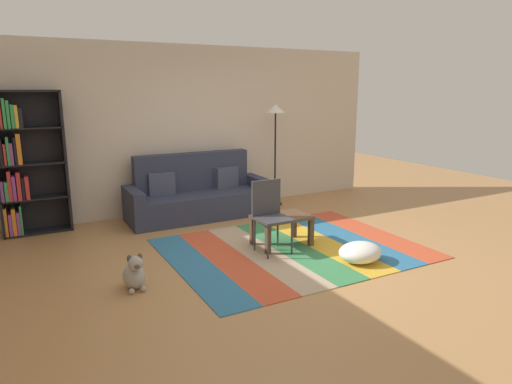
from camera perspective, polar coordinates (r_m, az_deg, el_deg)
The scene contains 11 objects.
ground_plane at distance 5.74m, azimuth 2.14°, elevation -7.63°, with size 14.00×14.00×0.00m, color #B27F4C.
back_wall at distance 7.71m, azimuth -7.51°, elevation 7.84°, with size 6.80×0.10×2.70m, color beige.
rug at distance 5.90m, azimuth 4.58°, elevation -7.06°, with size 3.11×2.44×0.01m.
couch at distance 7.31m, azimuth -7.29°, elevation -0.47°, with size 2.26×0.80×1.00m.
bookshelf at distance 7.01m, azimuth -27.27°, elevation 3.03°, with size 0.90×0.28×1.99m.
coffee_table at distance 5.90m, azimuth 3.25°, elevation -3.70°, with size 0.72×0.48×0.40m.
pouf at distance 5.52m, azimuth 12.95°, elevation -7.39°, with size 0.54×0.44×0.24m, color white.
dog at distance 4.87m, azimuth -15.04°, elevation -9.91°, with size 0.22×0.35×0.40m.
standing_lamp at distance 7.84m, azimuth 2.46°, elevation 8.83°, with size 0.32×0.32×1.75m.
tv_remote at distance 5.90m, azimuth 3.02°, elevation -2.83°, with size 0.04×0.15×0.02m, color black.
folding_chair at distance 5.65m, azimuth 1.74°, elevation -2.28°, with size 0.40×0.40×0.90m.
Camera 1 is at (-2.74, -4.63, 2.01)m, focal length 31.88 mm.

